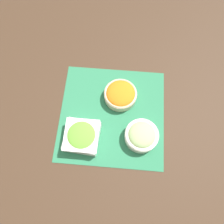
# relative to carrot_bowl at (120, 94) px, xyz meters

# --- Properties ---
(ground_plane) EXTENTS (3.00, 3.00, 0.00)m
(ground_plane) POSITION_rel_carrot_bowl_xyz_m (-0.09, 0.03, -0.03)
(ground_plane) COLOR #422D1E
(placemat) EXTENTS (0.45, 0.45, 0.00)m
(placemat) POSITION_rel_carrot_bowl_xyz_m (-0.09, 0.03, -0.03)
(placemat) COLOR #2D7A51
(placemat) RESTS_ON ground_plane
(carrot_bowl) EXTENTS (0.14, 0.14, 0.06)m
(carrot_bowl) POSITION_rel_carrot_bowl_xyz_m (0.00, 0.00, 0.00)
(carrot_bowl) COLOR beige
(carrot_bowl) RESTS_ON placemat
(lettuce_bowl) EXTENTS (0.14, 0.14, 0.07)m
(lettuce_bowl) POSITION_rel_carrot_bowl_xyz_m (-0.20, 0.14, 0.01)
(lettuce_bowl) COLOR white
(lettuce_bowl) RESTS_ON placemat
(cucumber_bowl) EXTENTS (0.14, 0.14, 0.06)m
(cucumber_bowl) POSITION_rel_carrot_bowl_xyz_m (-0.18, -0.10, 0.00)
(cucumber_bowl) COLOR silver
(cucumber_bowl) RESTS_ON placemat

